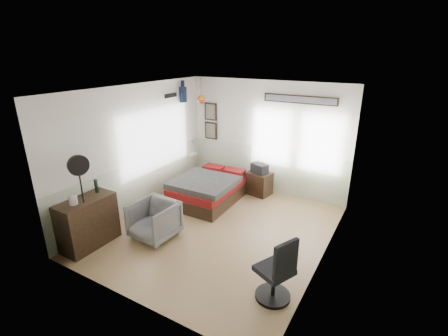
{
  "coord_description": "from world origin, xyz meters",
  "views": [
    {
      "loc": [
        2.9,
        -4.77,
        3.33
      ],
      "look_at": [
        -0.1,
        0.4,
        1.15
      ],
      "focal_mm": 26.0,
      "sensor_mm": 36.0,
      "label": 1
    }
  ],
  "objects": [
    {
      "name": "ground_plane",
      "position": [
        0.0,
        0.0,
        -0.01
      ],
      "size": [
        4.0,
        4.5,
        0.01
      ],
      "primitive_type": "cube",
      "color": "#A97B4D"
    },
    {
      "name": "wall_decor",
      "position": [
        -1.1,
        1.96,
        2.1
      ],
      "size": [
        3.55,
        1.32,
        1.44
      ],
      "color": "black",
      "rests_on": "room_shell"
    },
    {
      "name": "room_shell",
      "position": [
        -0.08,
        0.19,
        1.61
      ],
      "size": [
        4.02,
        4.52,
        2.71
      ],
      "color": "beige",
      "rests_on": "ground_plane"
    },
    {
      "name": "task_chair",
      "position": [
        1.68,
        -1.22,
        0.41
      ],
      "size": [
        0.59,
        0.59,
        1.01
      ],
      "rotation": [
        0.0,
        0.0,
        -0.43
      ],
      "color": "black",
      "rests_on": "ground_plane"
    },
    {
      "name": "dresser",
      "position": [
        -1.74,
        -1.59,
        0.45
      ],
      "size": [
        0.48,
        1.0,
        0.9
      ],
      "primitive_type": "cube",
      "color": "black",
      "rests_on": "ground_plane"
    },
    {
      "name": "bed",
      "position": [
        -0.89,
        1.04,
        0.28
      ],
      "size": [
        1.35,
        1.83,
        0.58
      ],
      "rotation": [
        0.0,
        0.0,
        0.02
      ],
      "color": "black",
      "rests_on": "ground_plane"
    },
    {
      "name": "stand_fan",
      "position": [
        -1.63,
        -1.68,
        1.56
      ],
      "size": [
        0.18,
        0.34,
        0.85
      ],
      "rotation": [
        0.0,
        0.0,
        -0.29
      ],
      "color": "black",
      "rests_on": "dresser"
    },
    {
      "name": "kettle",
      "position": [
        -1.73,
        -1.81,
        0.99
      ],
      "size": [
        0.16,
        0.14,
        0.18
      ],
      "rotation": [
        0.0,
        0.0,
        0.03
      ],
      "color": "silver",
      "rests_on": "dresser"
    },
    {
      "name": "nightstand",
      "position": [
        -0.02,
        1.96,
        0.28
      ],
      "size": [
        0.62,
        0.53,
        0.55
      ],
      "primitive_type": "cube",
      "rotation": [
        0.0,
        0.0,
        -0.17
      ],
      "color": "black",
      "rests_on": "ground_plane"
    },
    {
      "name": "bottle",
      "position": [
        -1.79,
        -1.29,
        1.02
      ],
      "size": [
        0.06,
        0.06,
        0.25
      ],
      "primitive_type": "cylinder",
      "color": "black",
      "rests_on": "dresser"
    },
    {
      "name": "armchair",
      "position": [
        -0.9,
        -0.82,
        0.35
      ],
      "size": [
        0.8,
        0.82,
        0.71
      ],
      "primitive_type": "imported",
      "rotation": [
        0.0,
        0.0,
        -0.06
      ],
      "color": "gray",
      "rests_on": "ground_plane"
    },
    {
      "name": "black_bag",
      "position": [
        -0.02,
        1.96,
        0.67
      ],
      "size": [
        0.44,
        0.36,
        0.23
      ],
      "primitive_type": "cube",
      "rotation": [
        0.0,
        0.0,
        -0.35
      ],
      "color": "black",
      "rests_on": "nightstand"
    }
  ]
}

